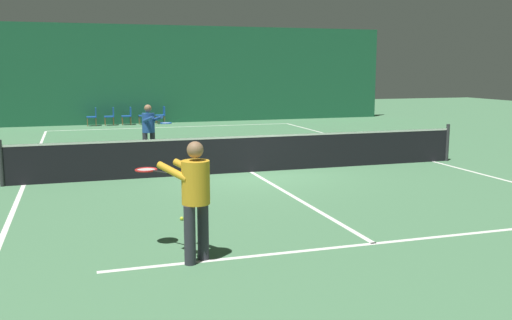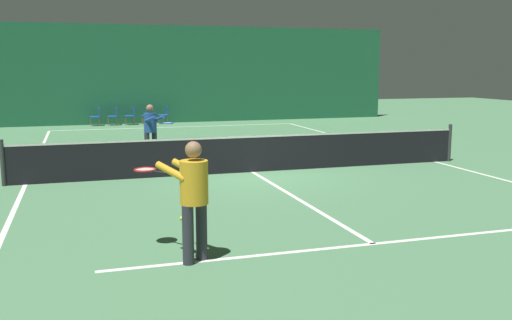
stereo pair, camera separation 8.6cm
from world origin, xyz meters
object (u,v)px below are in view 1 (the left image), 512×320
at_px(tennis_net, 251,153).
at_px(courtside_chair_1, 111,115).
at_px(player_far, 149,127).
at_px(tennis_ball, 182,218).
at_px(courtside_chair_0, 93,115).
at_px(courtside_chair_4, 162,114).
at_px(courtside_chair_2, 128,115).
at_px(courtside_chair_3, 145,114).
at_px(player_near, 194,192).

height_order(tennis_net, courtside_chair_1, tennis_net).
xyz_separation_m(player_far, tennis_ball, (-0.36, -7.13, -0.91)).
bearing_deg(courtside_chair_1, tennis_net, 11.16).
bearing_deg(tennis_ball, courtside_chair_0, 92.90).
height_order(courtside_chair_1, courtside_chair_4, same).
distance_m(courtside_chair_2, courtside_chair_3, 0.79).
distance_m(courtside_chair_0, courtside_chair_2, 1.59).
height_order(tennis_net, player_near, player_near).
distance_m(courtside_chair_1, courtside_chair_4, 2.38).
relative_size(tennis_net, courtside_chair_2, 14.29).
distance_m(tennis_net, courtside_chair_2, 13.73).
bearing_deg(courtside_chair_3, player_far, -6.06).
xyz_separation_m(tennis_net, player_near, (-2.80, -6.35, 0.48)).
bearing_deg(tennis_ball, player_near, -95.60).
relative_size(courtside_chair_0, courtside_chair_1, 1.00).
distance_m(courtside_chair_2, courtside_chair_4, 1.59).
xyz_separation_m(courtside_chair_3, courtside_chair_4, (0.79, 0.00, 0.00)).
bearing_deg(courtside_chair_3, player_near, -4.87).
height_order(tennis_net, player_far, player_far).
xyz_separation_m(courtside_chair_1, tennis_ball, (0.10, -17.75, -0.45)).
xyz_separation_m(tennis_net, courtside_chair_2, (-1.89, 13.60, -0.03)).
relative_size(player_near, player_far, 1.05).
height_order(tennis_net, courtside_chair_2, tennis_net).
height_order(courtside_chair_2, courtside_chair_3, same).
height_order(player_far, tennis_ball, player_far).
height_order(player_near, courtside_chair_3, player_near).
relative_size(courtside_chair_0, courtside_chair_2, 1.00).
relative_size(tennis_net, courtside_chair_3, 14.29).
height_order(tennis_net, courtside_chair_3, tennis_net).
bearing_deg(courtside_chair_2, player_near, -2.60).
relative_size(player_near, courtside_chair_3, 2.02).
xyz_separation_m(courtside_chair_0, courtside_chair_2, (1.59, 0.00, 0.00)).
bearing_deg(courtside_chair_0, courtside_chair_3, 90.00).
bearing_deg(player_near, player_far, -38.05).
relative_size(courtside_chair_0, courtside_chair_4, 1.00).
height_order(player_far, courtside_chair_2, player_far).
xyz_separation_m(courtside_chair_1, courtside_chair_2, (0.79, 0.00, 0.00)).
xyz_separation_m(tennis_net, courtside_chair_0, (-3.48, 13.60, -0.03)).
distance_m(player_near, courtside_chair_2, 19.97).
distance_m(courtside_chair_1, tennis_ball, 17.75).
relative_size(player_far, courtside_chair_4, 1.92).
relative_size(player_near, courtside_chair_4, 2.02).
distance_m(courtside_chair_2, tennis_ball, 17.77).
height_order(courtside_chair_0, courtside_chair_3, same).
xyz_separation_m(player_near, player_far, (0.57, 9.32, -0.05)).
relative_size(courtside_chair_0, courtside_chair_3, 1.00).
bearing_deg(courtside_chair_4, courtside_chair_2, -90.00).
bearing_deg(courtside_chair_1, tennis_ball, 0.33).
xyz_separation_m(courtside_chair_4, tennis_ball, (-2.28, -17.75, -0.45)).
height_order(player_near, tennis_ball, player_near).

